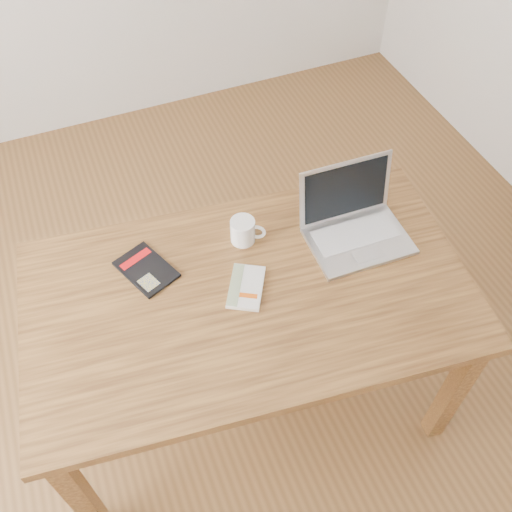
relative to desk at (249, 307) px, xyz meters
name	(u,v)px	position (x,y,z in m)	size (l,w,h in m)	color
room	(161,138)	(-0.18, 0.14, 0.69)	(4.04, 4.04, 2.70)	brown
desk	(249,307)	(0.00, 0.00, 0.00)	(1.59, 1.03, 0.75)	brown
white_guidebook	(246,287)	(0.00, 0.02, 0.10)	(0.19, 0.21, 0.02)	silver
black_guidebook	(146,269)	(-0.30, 0.22, 0.10)	(0.21, 0.25, 0.01)	black
laptop	(354,223)	(0.45, 0.10, 0.14)	(0.36, 0.30, 0.25)	silver
coffee_mug	(244,230)	(0.07, 0.22, 0.14)	(0.12, 0.09, 0.10)	white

